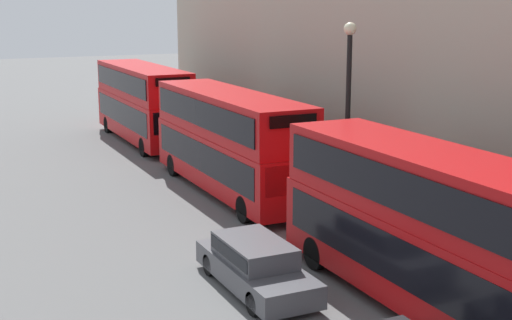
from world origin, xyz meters
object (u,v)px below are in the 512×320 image
(bus_leading, at_px, (434,226))
(bus_third_in_queue, at_px, (143,100))
(bus_second_in_queue, at_px, (230,138))
(car_hatchback, at_px, (255,263))
(pedestrian, at_px, (185,122))

(bus_leading, xyz_separation_m, bus_third_in_queue, (0.00, 25.53, 0.06))
(bus_leading, distance_m, bus_second_in_queue, 13.04)
(car_hatchback, distance_m, pedestrian, 23.68)
(bus_third_in_queue, bearing_deg, car_hatchback, -98.72)
(bus_second_in_queue, xyz_separation_m, bus_third_in_queue, (0.00, 12.48, 0.05))
(bus_second_in_queue, distance_m, car_hatchback, 10.38)
(bus_second_in_queue, distance_m, bus_third_in_queue, 12.48)
(bus_third_in_queue, bearing_deg, pedestrian, 14.44)
(bus_second_in_queue, bearing_deg, pedestrian, 78.23)
(car_hatchback, bearing_deg, bus_third_in_queue, 81.28)
(pedestrian, bearing_deg, bus_third_in_queue, -165.56)
(pedestrian, bearing_deg, car_hatchback, -105.05)
(bus_second_in_queue, xyz_separation_m, pedestrian, (2.75, 13.19, -1.50))
(bus_second_in_queue, relative_size, car_hatchback, 2.34)
(car_hatchback, bearing_deg, bus_leading, -44.70)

